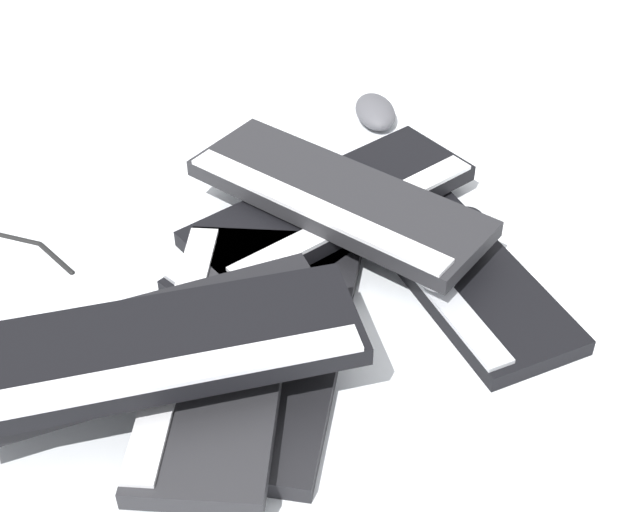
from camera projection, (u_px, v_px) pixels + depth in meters
name	position (u px, v px, depth m)	size (l,w,h in m)	color
ground_plane	(297.00, 265.00, 1.25)	(3.20, 3.20, 0.00)	silver
keyboard_0	(280.00, 341.00, 1.12)	(0.46, 0.31, 0.03)	black
keyboard_1	(449.00, 261.00, 1.24)	(0.36, 0.45, 0.03)	black
keyboard_2	(309.00, 235.00, 1.28)	(0.46, 0.22, 0.03)	black
keyboard_3	(220.00, 349.00, 1.07)	(0.46, 0.35, 0.03)	#232326
keyboard_4	(149.00, 346.00, 1.03)	(0.45, 0.37, 0.03)	black
keyboard_5	(165.00, 348.00, 0.99)	(0.43, 0.41, 0.03)	black
keyboard_6	(333.00, 205.00, 1.29)	(0.46, 0.28, 0.03)	black
keyboard_7	(337.00, 198.00, 1.25)	(0.18, 0.45, 0.03)	#232326
mouse_0	(463.00, 232.00, 1.23)	(0.11, 0.07, 0.04)	black
mouse_1	(442.00, 236.00, 1.22)	(0.11, 0.07, 0.04)	#4C4C51
mouse_2	(433.00, 263.00, 1.18)	(0.11, 0.07, 0.04)	#B7B7BC
mouse_3	(375.00, 112.00, 1.53)	(0.11, 0.07, 0.04)	#4C4C51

